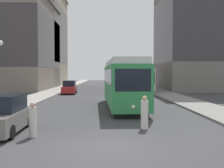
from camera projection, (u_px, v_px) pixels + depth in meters
name	position (u px, v px, depth m)	size (l,w,h in m)	color
ground_plane	(107.00, 148.00, 10.65)	(200.00, 200.00, 0.00)	#38383A
sidewalk_left	(62.00, 88.00, 50.41)	(3.24, 120.00, 0.15)	gray
sidewalk_right	(149.00, 88.00, 50.80)	(3.24, 120.00, 0.15)	gray
streetcar	(123.00, 82.00, 23.12)	(3.07, 12.46, 3.89)	black
transit_bus	(140.00, 79.00, 43.03)	(2.61, 11.78, 3.45)	black
parked_car_left_near	(69.00, 88.00, 38.61)	(2.04, 4.88, 1.82)	black
parked_car_left_mid	(3.00, 115.00, 13.51)	(1.95, 4.77, 1.82)	black
pedestrian_crossing_near	(145.00, 114.00, 14.35)	(0.38, 0.38, 1.70)	beige
pedestrian_crossing_far	(33.00, 121.00, 12.47)	(0.35, 0.35, 1.58)	beige
building_left_corner	(6.00, 44.00, 48.68)	(16.29, 19.83, 15.49)	slate
building_left_midblock	(38.00, 38.00, 61.06)	(10.94, 19.09, 20.53)	gray
building_right_corner	(198.00, 33.00, 47.49)	(12.95, 16.13, 18.67)	slate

